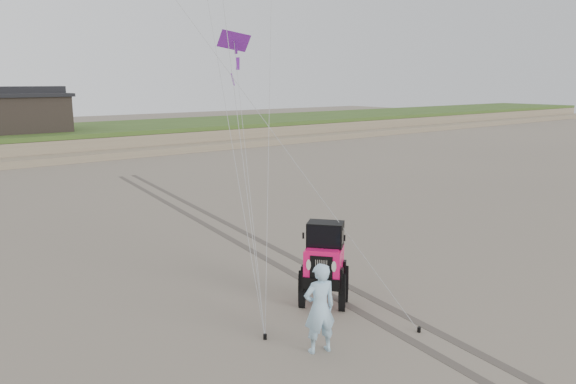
% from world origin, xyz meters
% --- Properties ---
extents(ground, '(160.00, 160.00, 0.00)m').
position_xyz_m(ground, '(0.00, 0.00, 0.00)').
color(ground, '#6B6054').
rests_on(ground, ground).
extents(cabin, '(6.40, 5.40, 3.35)m').
position_xyz_m(cabin, '(2.00, 37.00, 3.24)').
color(cabin, black).
rests_on(cabin, dune_ridge).
extents(jeep, '(4.74, 4.35, 1.68)m').
position_xyz_m(jeep, '(0.13, 1.32, 0.84)').
color(jeep, '#F1115F').
rests_on(jeep, ground).
extents(man, '(0.80, 0.63, 1.91)m').
position_xyz_m(man, '(-1.58, -0.43, 0.95)').
color(man, '#86BDCF').
rests_on(man, ground).
extents(stake_main, '(0.08, 0.08, 0.12)m').
position_xyz_m(stake_main, '(-2.13, 0.71, 0.06)').
color(stake_main, black).
rests_on(stake_main, ground).
extents(stake_aux, '(0.08, 0.08, 0.12)m').
position_xyz_m(stake_aux, '(0.77, -1.15, 0.06)').
color(stake_aux, black).
rests_on(stake_aux, ground).
extents(tire_tracks, '(5.22, 29.74, 0.01)m').
position_xyz_m(tire_tracks, '(2.00, 8.00, 0.00)').
color(tire_tracks, '#4C443D').
rests_on(tire_tracks, ground).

